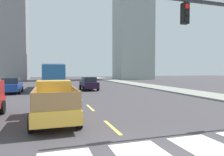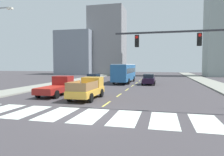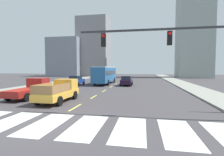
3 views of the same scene
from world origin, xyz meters
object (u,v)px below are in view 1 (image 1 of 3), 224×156
Objects in this scene: city_bus at (53,75)px; sedan_mid at (89,83)px; sedan_near_right at (12,86)px; pickup_stakebed at (55,102)px.

city_bus is 5.20m from sedan_mid.
sedan_near_right and sedan_mid have the same top height.
pickup_stakebed is 0.48× the size of city_bus.
pickup_stakebed is 1.18× the size of sedan_mid.
city_bus is 2.45× the size of sedan_mid.
sedan_near_right is 8.98m from sedan_mid.
city_bus is at bearing 150.60° from sedan_mid.
sedan_near_right is at bearing -141.34° from city_bus.
pickup_stakebed is at bearing -91.28° from city_bus.
sedan_mid is (4.43, -2.51, -1.09)m from city_bus.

